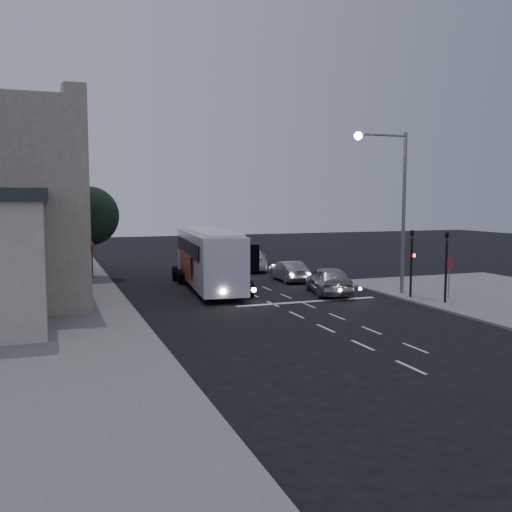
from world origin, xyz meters
name	(u,v)px	position (x,y,z in m)	size (l,w,h in m)	color
ground	(288,311)	(0.00, 0.00, 0.00)	(120.00, 120.00, 0.00)	black
sidewalk_far	(8,299)	(-13.00, 8.00, 0.06)	(12.00, 50.00, 0.12)	slate
road_markings	(286,298)	(1.29, 3.31, 0.00)	(8.00, 30.55, 0.01)	silver
tour_bus	(208,257)	(-1.72, 8.29, 1.94)	(3.63, 11.88, 3.59)	white
car_suv	(329,280)	(4.15, 3.80, 0.82)	(1.93, 4.80, 1.63)	#94949B
car_sedan_a	(288,271)	(4.13, 9.57, 0.67)	(1.42, 4.06, 1.34)	#9F9FA2
car_sedan_b	(252,260)	(3.79, 15.87, 0.81)	(2.26, 5.55, 1.61)	silver
car_sedan_c	(234,254)	(3.89, 20.66, 0.80)	(2.66, 5.76, 1.60)	#A5A6B9
car_extra	(220,249)	(4.25, 25.99, 0.82)	(1.75, 5.01, 1.65)	silver
traffic_signal_main	(412,255)	(7.60, 0.78, 2.42)	(0.25, 0.35, 4.10)	black
traffic_signal_side	(446,258)	(8.30, -1.20, 2.42)	(0.18, 0.15, 4.10)	black
regulatory_sign	(449,271)	(9.30, -0.24, 1.60)	(0.45, 0.12, 2.20)	slate
streetlight	(394,194)	(7.34, 2.20, 5.73)	(3.32, 0.44, 9.00)	slate
low_building_north	(9,228)	(-13.50, 20.00, 3.39)	(9.40, 9.40, 6.50)	#AEA88B
street_tree	(89,213)	(-8.21, 15.02, 4.50)	(4.00, 4.00, 6.20)	black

